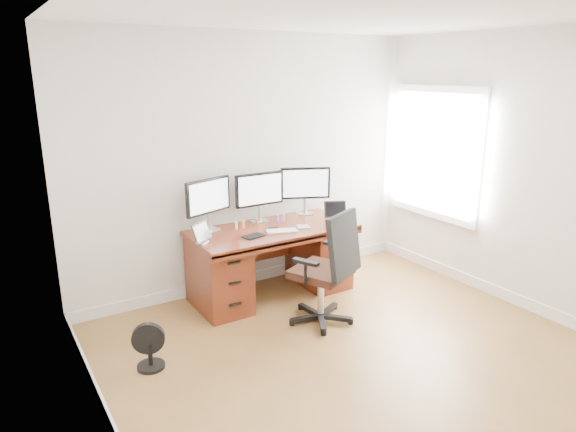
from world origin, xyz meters
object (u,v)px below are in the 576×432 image
office_chair (326,287)px  desk (271,259)px  keyboard (282,231)px  floor_fan (150,347)px  monitor_center (260,191)px

office_chair → desk: bearing=73.4°
desk → keyboard: (0.02, -0.19, 0.36)m
office_chair → floor_fan: (-1.65, 0.10, -0.18)m
office_chair → monitor_center: (-0.12, 1.05, 0.73)m
desk → office_chair: 0.82m
floor_fan → desk: bearing=47.5°
office_chair → keyboard: bearing=74.2°
floor_fan → keyboard: 1.73m
desk → keyboard: keyboard is taller
desk → keyboard: size_ratio=5.56×
desk → keyboard: bearing=-84.6°
keyboard → floor_fan: bearing=-142.7°
desk → floor_fan: desk is taller
desk → monitor_center: monitor_center is taller
desk → floor_fan: bearing=-155.2°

